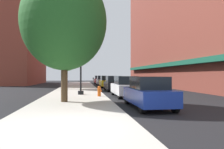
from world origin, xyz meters
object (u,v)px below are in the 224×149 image
at_px(tree_far, 66,53).
at_px(car_silver, 102,81).
at_px(car_yellow, 107,82).
at_px(car_red, 99,80).
at_px(car_black, 114,84).
at_px(tree_mid, 64,22).
at_px(car_blue, 148,93).
at_px(lamppost, 81,58).
at_px(parking_meter_near, 93,81).
at_px(tree_near, 66,54).
at_px(fire_hydrant, 99,91).
at_px(car_white, 126,87).

relative_size(tree_far, car_silver, 1.74).
distance_m(car_yellow, car_red, 13.91).
xyz_separation_m(car_black, car_silver, (0.00, 13.71, 0.00)).
bearing_deg(tree_mid, car_blue, -27.70).
bearing_deg(car_blue, lamppost, 118.20).
bearing_deg(tree_far, car_red, 62.40).
bearing_deg(tree_far, car_yellow, -26.24).
distance_m(parking_meter_near, tree_mid, 15.87).
bearing_deg(parking_meter_near, car_silver, 76.75).
bearing_deg(tree_mid, tree_near, 93.74).
xyz_separation_m(fire_hydrant, car_red, (2.15, 27.35, 0.29)).
xyz_separation_m(tree_mid, car_red, (4.53, 30.36, -4.19)).
distance_m(car_blue, car_black, 12.08).
xyz_separation_m(lamppost, car_red, (3.56, 25.63, -2.39)).
bearing_deg(lamppost, car_blue, -63.41).
bearing_deg(car_red, fire_hydrant, -92.25).
xyz_separation_m(car_yellow, car_silver, (0.00, 6.96, 0.00)).
xyz_separation_m(car_yellow, car_red, (0.00, 13.91, 0.00)).
bearing_deg(tree_mid, car_yellow, 74.60).
bearing_deg(tree_mid, lamppost, 78.38).
bearing_deg(parking_meter_near, car_white, -80.53).
relative_size(tree_far, car_red, 1.74).
xyz_separation_m(lamppost, tree_mid, (-0.97, -4.73, 1.79)).
xyz_separation_m(tree_near, car_red, (5.34, 18.03, -3.48)).
distance_m(car_blue, car_silver, 25.79).
bearing_deg(car_silver, tree_near, -113.85).
xyz_separation_m(tree_mid, car_blue, (4.53, -2.38, -4.19)).
relative_size(tree_near, car_red, 1.46).
height_order(parking_meter_near, tree_near, tree_near).
relative_size(tree_mid, car_red, 1.83).
relative_size(fire_hydrant, car_black, 0.18).
bearing_deg(car_black, car_red, 89.46).
xyz_separation_m(tree_far, car_black, (5.78, -9.60, -4.21)).
bearing_deg(car_silver, car_yellow, -88.14).
bearing_deg(tree_near, car_silver, 64.29).
relative_size(fire_hydrant, car_silver, 0.18).
bearing_deg(car_red, car_blue, -87.76).
xyz_separation_m(parking_meter_near, car_red, (1.95, 15.23, -0.14)).
bearing_deg(tree_mid, car_silver, 79.05).
xyz_separation_m(tree_far, car_red, (5.78, 11.06, -4.21)).
xyz_separation_m(parking_meter_near, car_yellow, (1.95, 1.32, -0.14)).
xyz_separation_m(tree_mid, car_yellow, (4.53, 16.45, -4.19)).
relative_size(tree_near, tree_mid, 0.80).
bearing_deg(parking_meter_near, car_black, -70.25).
bearing_deg(tree_near, tree_far, 93.63).
bearing_deg(tree_far, car_blue, -75.07).
bearing_deg(fire_hydrant, parking_meter_near, 89.06).
distance_m(tree_near, tree_mid, 12.37).
height_order(fire_hydrant, parking_meter_near, parking_meter_near).
bearing_deg(lamppost, tree_near, 103.18).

